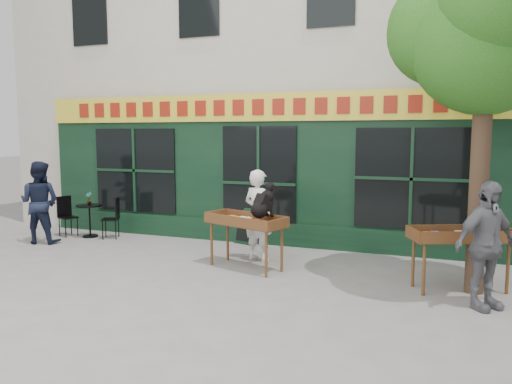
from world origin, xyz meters
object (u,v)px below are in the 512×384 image
dog (263,199)px  man_left (40,202)px  man_right (486,245)px  book_cart_center (246,224)px  book_cart_right (461,239)px  woman (258,215)px  bistro_table (90,214)px

dog → man_left: (-5.44, 0.39, -0.37)m
dog → man_right: (3.54, -0.71, -0.39)m
book_cart_center → book_cart_right: same height
woman → man_left: (-5.09, -0.31, 0.04)m
man_left → woman: bearing=169.3°
book_cart_center → man_right: (3.89, -0.76, 0.08)m
book_cart_center → bistro_table: bearing=-176.6°
bistro_table → man_left: 1.15m
book_cart_right → bistro_table: size_ratio=2.13×
book_cart_center → woman: 0.65m
dog → bistro_table: dog is taller
man_right → woman: bearing=116.1°
book_cart_center → bistro_table: book_cart_center is taller
book_cart_right → man_right: man_right is taller
man_right → book_cart_center: bearing=125.0°
woman → bistro_table: woman is taller
man_right → bistro_table: man_right is taller
book_cart_right → book_cart_center: bearing=155.9°
man_right → man_left: man_left is taller
book_cart_right → bistro_table: book_cart_right is taller
woman → bistro_table: (-4.48, 0.59, -0.33)m
book_cart_center → man_right: size_ratio=0.90×
dog → man_left: bearing=-165.3°
woman → dog: bearing=135.4°
book_cart_center → man_right: bearing=7.9°
man_right → dog: bearing=124.7°
book_cart_center → man_left: bearing=-165.0°
man_right → bistro_table: size_ratio=2.37×
woman → bistro_table: size_ratio=2.31×
book_cart_right → bistro_table: bearing=147.2°
book_cart_right → man_left: bearing=153.7°
bistro_table → book_cart_right: bearing=-8.8°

